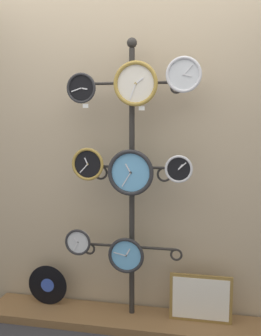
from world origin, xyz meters
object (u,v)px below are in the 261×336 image
clock_top_center (136,84)px  clock_bottom_center (126,255)px  clock_middle_right (179,169)px  vinyl_record (48,285)px  clock_top_right (184,75)px  clock_middle_left (88,164)px  clock_top_left (81,88)px  clock_bottom_left (78,242)px  display_stand (132,237)px  picture_frame (201,298)px  clock_middle_center (131,173)px

clock_top_center → clock_bottom_center: 1.22m
clock_top_center → clock_middle_right: (0.30, -0.01, -0.57)m
clock_middle_right → vinyl_record: (-1.02, 0.10, -0.96)m
clock_top_right → clock_middle_left: size_ratio=1.02×
clock_top_left → clock_bottom_left: size_ratio=1.08×
clock_top_left → clock_middle_right: 0.88m
clock_top_left → clock_top_right: 0.71m
display_stand → picture_frame: display_stand is taller
clock_middle_center → vinyl_record: clock_middle_center is taller
clock_middle_center → clock_bottom_left: (-0.39, -0.01, -0.52)m
display_stand → clock_middle_center: 0.50m
clock_top_left → picture_frame: bearing=4.0°
clock_top_center → clock_bottom_left: bearing=-178.1°
display_stand → clock_bottom_left: (-0.38, -0.10, -0.03)m
clock_middle_center → picture_frame: 1.04m
clock_middle_center → clock_middle_right: bearing=-2.2°
clock_top_center → clock_middle_center: 0.61m
clock_middle_left → clock_middle_right: clock_middle_left is taller
clock_middle_center → clock_middle_right: clock_middle_center is taller
clock_top_center → clock_middle_center: bearing=-177.1°
clock_middle_right → vinyl_record: clock_middle_right is taller
clock_middle_right → clock_top_center: bearing=177.2°
clock_bottom_left → vinyl_record: bearing=161.9°
clock_top_right → clock_middle_right: (-0.02, -0.02, -0.63)m
picture_frame → clock_middle_left: bearing=-176.3°
clock_middle_center → clock_bottom_center: clock_middle_center is taller
display_stand → clock_middle_center: bearing=-84.5°
clock_bottom_left → clock_bottom_center: 0.37m
display_stand → clock_top_center: 1.11m
clock_top_right → picture_frame: bearing=18.0°
clock_top_left → clock_top_center: (0.38, 0.01, 0.03)m
clock_top_center → picture_frame: 1.59m
clock_top_right → clock_bottom_left: size_ratio=1.22×
clock_top_left → clock_middle_right: (0.69, -0.01, -0.55)m
clock_middle_center → clock_bottom_left: bearing=-178.1°
clock_top_center → clock_middle_left: bearing=180.0°
clock_middle_right → clock_bottom_left: 0.92m
clock_middle_right → clock_bottom_center: (-0.37, 0.01, -0.64)m
clock_middle_center → clock_bottom_center: 0.60m
clock_middle_left → clock_bottom_center: 0.71m
clock_bottom_left → clock_bottom_center: (0.36, 0.01, -0.08)m
clock_bottom_left → clock_bottom_center: size_ratio=0.75×
clock_middle_center → clock_top_center: bearing=2.9°
clock_top_left → clock_top_center: 0.39m
vinyl_record → picture_frame: 1.19m
clock_top_center → display_stand: bearing=116.9°
clock_bottom_left → vinyl_record: clock_bottom_left is taller
clock_middle_right → clock_top_left: bearing=179.3°
picture_frame → clock_bottom_center: bearing=-174.0°
clock_top_left → clock_top_right: bearing=1.0°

